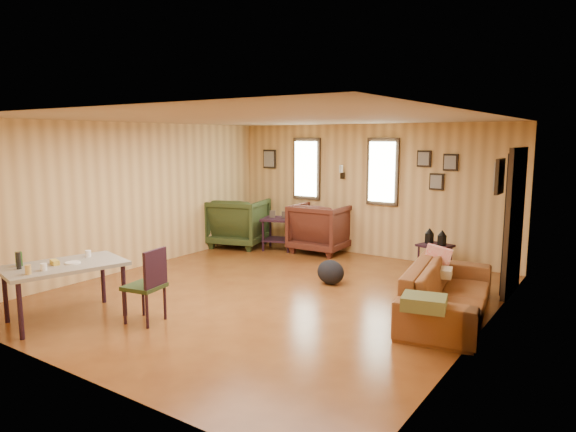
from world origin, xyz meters
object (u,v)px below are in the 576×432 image
at_px(recliner_brown, 321,225).
at_px(dining_table, 63,269).
at_px(recliner_green, 238,220).
at_px(end_table, 279,228).
at_px(sofa, 448,282).
at_px(side_table, 435,243).

xyz_separation_m(recliner_brown, dining_table, (-0.66, -4.89, 0.11)).
distance_m(recliner_green, end_table, 0.88).
relative_size(end_table, dining_table, 0.51).
relative_size(sofa, side_table, 3.06).
xyz_separation_m(recliner_brown, recliner_green, (-1.64, -0.47, 0.02)).
relative_size(recliner_green, dining_table, 0.71).
relative_size(recliner_brown, dining_table, 0.69).
xyz_separation_m(recliner_green, end_table, (0.86, 0.19, -0.10)).
bearing_deg(recliner_green, dining_table, 86.60).
xyz_separation_m(recliner_green, side_table, (3.93, 0.15, -0.04)).
distance_m(sofa, dining_table, 4.60).
bearing_deg(dining_table, recliner_brown, 97.57).
bearing_deg(sofa, side_table, 13.03).
bearing_deg(dining_table, sofa, 50.67).
bearing_deg(recliner_brown, end_table, 17.92).
bearing_deg(sofa, recliner_green, 60.14).
height_order(sofa, dining_table, dining_table).
bearing_deg(side_table, dining_table, -122.88).
distance_m(recliner_brown, side_table, 2.32).
distance_m(end_table, side_table, 3.08).
xyz_separation_m(recliner_brown, end_table, (-0.78, -0.29, -0.08)).
bearing_deg(side_table, sofa, -67.43).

